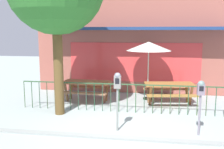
# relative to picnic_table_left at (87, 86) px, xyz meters

# --- Properties ---
(ground) EXTENTS (40.00, 40.00, 0.00)m
(ground) POSITION_rel_picnic_table_left_xyz_m (1.70, -2.86, -0.61)
(ground) COLOR #96A4A1
(pub_storefront) EXTENTS (8.70, 1.40, 5.36)m
(pub_storefront) POSITION_rel_picnic_table_left_xyz_m (1.70, 1.90, 2.05)
(pub_storefront) COLOR brown
(pub_storefront) RESTS_ON ground
(patio_fence_front) EXTENTS (7.33, 0.04, 0.97)m
(patio_fence_front) POSITION_rel_picnic_table_left_xyz_m (1.70, -1.20, 0.05)
(patio_fence_front) COLOR #2C4D2D
(patio_fence_front) RESTS_ON ground
(picnic_table_left) EXTENTS (1.86, 1.44, 0.79)m
(picnic_table_left) POSITION_rel_picnic_table_left_xyz_m (0.00, 0.00, 0.00)
(picnic_table_left) COLOR brown
(picnic_table_left) RESTS_ON ground
(picnic_table_right) EXTENTS (1.98, 1.61, 0.79)m
(picnic_table_right) POSITION_rel_picnic_table_left_xyz_m (3.13, 0.09, 0.00)
(picnic_table_right) COLOR #955F2D
(picnic_table_right) RESTS_ON ground
(patio_umbrella) EXTENTS (1.74, 1.74, 2.28)m
(patio_umbrella) POSITION_rel_picnic_table_left_xyz_m (2.33, 0.63, 1.48)
(patio_umbrella) COLOR black
(patio_umbrella) RESTS_ON ground
(parking_meter_near) EXTENTS (0.18, 0.17, 1.45)m
(parking_meter_near) POSITION_rel_picnic_table_left_xyz_m (3.73, -2.87, 0.51)
(parking_meter_near) COLOR slate
(parking_meter_near) RESTS_ON ground
(parking_meter_far) EXTENTS (0.18, 0.17, 1.60)m
(parking_meter_far) POSITION_rel_picnic_table_left_xyz_m (1.59, -2.89, 0.62)
(parking_meter_far) COLOR gray
(parking_meter_far) RESTS_ON ground
(curb_edge) EXTENTS (12.18, 0.20, 0.11)m
(curb_edge) POSITION_rel_picnic_table_left_xyz_m (1.70, -3.44, -0.61)
(curb_edge) COLOR gray
(curb_edge) RESTS_ON ground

